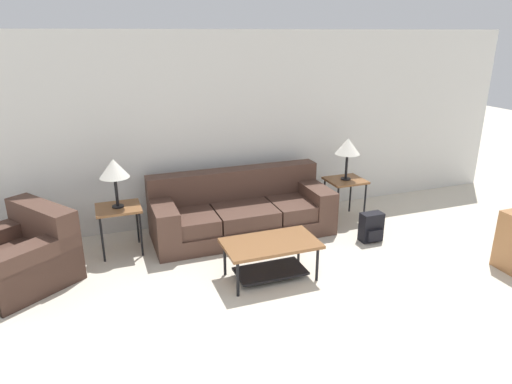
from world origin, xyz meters
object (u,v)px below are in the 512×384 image
at_px(coffee_table, 271,251).
at_px(table_lamp_left, 114,169).
at_px(armchair, 22,257).
at_px(table_lamp_right, 348,147).
at_px(couch, 241,212).
at_px(side_table_left, 119,212).
at_px(side_table_right, 345,184).
at_px(backpack, 371,227).

xyz_separation_m(coffee_table, table_lamp_left, (-1.48, 1.22, 0.74)).
xyz_separation_m(armchair, coffee_table, (2.53, -0.86, 0.03)).
relative_size(armchair, table_lamp_right, 2.27).
bearing_deg(couch, armchair, -171.75).
relative_size(side_table_left, side_table_right, 1.00).
height_order(side_table_left, backpack, side_table_left).
bearing_deg(side_table_right, couch, 179.17).
bearing_deg(table_lamp_left, side_table_right, 0.00).
bearing_deg(backpack, couch, 151.48).
xyz_separation_m(coffee_table, side_table_left, (-1.48, 1.22, 0.21)).
bearing_deg(coffee_table, backpack, 15.12).
relative_size(table_lamp_left, backpack, 1.56).
height_order(couch, table_lamp_right, table_lamp_right).
bearing_deg(side_table_left, side_table_right, 0.00).
height_order(table_lamp_right, backpack, table_lamp_right).
bearing_deg(table_lamp_left, couch, 0.83).
distance_m(side_table_left, backpack, 3.17).
bearing_deg(side_table_right, armchair, -175.12).
bearing_deg(table_lamp_right, table_lamp_left, 180.00).
xyz_separation_m(coffee_table, backpack, (1.58, 0.43, -0.14)).
distance_m(armchair, side_table_right, 4.19).
distance_m(side_table_right, table_lamp_right, 0.54).
bearing_deg(couch, table_lamp_right, -0.83).
distance_m(coffee_table, table_lamp_right, 2.17).
distance_m(coffee_table, backpack, 1.64).
bearing_deg(backpack, coffee_table, -164.88).
bearing_deg(couch, backpack, -28.52).
bearing_deg(table_lamp_right, coffee_table, -143.33).
bearing_deg(table_lamp_left, coffee_table, -39.46).
relative_size(armchair, table_lamp_left, 2.27).
distance_m(table_lamp_left, backpack, 3.27).
height_order(coffee_table, table_lamp_right, table_lamp_right).
xyz_separation_m(table_lamp_right, backpack, (-0.06, -0.79, -0.88)).
height_order(armchair, side_table_right, armchair).
height_order(coffee_table, side_table_right, side_table_right).
height_order(armchair, table_lamp_right, table_lamp_right).
height_order(side_table_left, table_lamp_left, table_lamp_left).
height_order(couch, side_table_left, couch).
relative_size(side_table_right, backpack, 1.55).
bearing_deg(side_table_left, table_lamp_left, 0.00).
xyz_separation_m(couch, side_table_right, (1.56, -0.02, 0.23)).
distance_m(side_table_right, backpack, 0.86).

